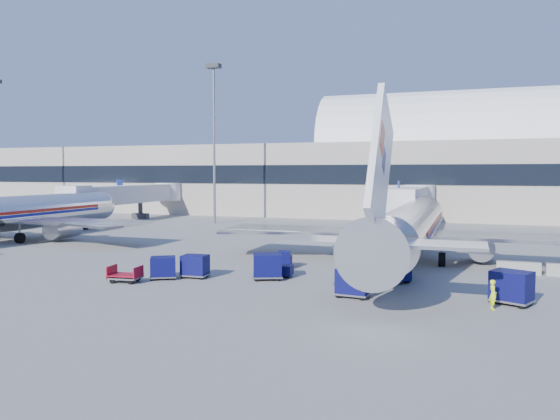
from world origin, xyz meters
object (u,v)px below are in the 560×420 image
at_px(barrier_near, 518,268).
at_px(tug_left, 285,260).
at_px(jetbridge_near, 412,199).
at_px(tug_right, 393,270).
at_px(cart_train_b, 195,266).
at_px(cart_open_red, 126,277).
at_px(cart_train_c, 163,267).
at_px(cart_train_a, 268,266).
at_px(jetbridge_mid, 132,195).
at_px(airliner_main, 410,227).
at_px(mast_west, 214,120).
at_px(airliner_mid, 7,214).
at_px(ramp_worker, 493,295).
at_px(cart_solo_near, 353,282).
at_px(cart_solo_far, 512,287).
at_px(tug_lead, 276,268).

height_order(barrier_near, tug_left, tug_left).
relative_size(jetbridge_near, tug_right, 9.85).
height_order(cart_train_b, cart_open_red, cart_train_b).
bearing_deg(cart_open_red, barrier_near, 18.43).
bearing_deg(cart_train_c, cart_train_a, -10.94).
bearing_deg(tug_right, jetbridge_mid, -166.56).
height_order(airliner_main, cart_open_red, airliner_main).
height_order(jetbridge_near, mast_west, mast_west).
distance_m(airliner_mid, ramp_worker, 49.91).
bearing_deg(cart_train_a, cart_solo_near, -48.63).
height_order(barrier_near, cart_train_c, cart_train_c).
bearing_deg(cart_train_c, airliner_main, 10.64).
distance_m(tug_right, cart_train_c, 15.75).
xyz_separation_m(barrier_near, cart_solo_far, (-1.14, -10.04, 0.55)).
height_order(jetbridge_near, cart_solo_near, jetbridge_near).
relative_size(airliner_main, jetbridge_mid, 1.35).
xyz_separation_m(jetbridge_mid, cart_open_red, (27.26, -40.73, -3.54)).
distance_m(jetbridge_near, ramp_worker, 41.33).
height_order(airliner_mid, ramp_worker, airliner_mid).
height_order(jetbridge_near, cart_train_b, jetbridge_near).
distance_m(barrier_near, tug_left, 17.16).
relative_size(tug_lead, cart_train_c, 0.98).
height_order(airliner_mid, cart_solo_near, airliner_mid).
xyz_separation_m(tug_left, cart_open_red, (-8.26, -8.84, -0.23)).
height_order(tug_lead, tug_right, tug_right).
bearing_deg(airliner_mid, cart_train_b, -21.92).
bearing_deg(ramp_worker, tug_left, 43.08).
bearing_deg(airliner_main, airliner_mid, 180.00).
height_order(mast_west, cart_train_a, mast_west).
bearing_deg(jetbridge_mid, barrier_near, -28.80).
height_order(tug_lead, cart_train_a, cart_train_a).
distance_m(cart_train_c, cart_open_red, 2.58).
bearing_deg(airliner_mid, ramp_worker, -16.40).
distance_m(tug_lead, cart_train_c, 7.87).
bearing_deg(airliner_mid, cart_solo_near, -18.84).
bearing_deg(jetbridge_mid, airliner_main, -30.64).
bearing_deg(jetbridge_near, cart_train_c, -108.37).
bearing_deg(jetbridge_near, tug_left, -101.47).
relative_size(airliner_main, cart_train_c, 16.97).
xyz_separation_m(cart_train_a, cart_train_b, (-5.01, -1.04, -0.10)).
relative_size(airliner_mid, jetbridge_near, 1.35).
relative_size(jetbridge_mid, tug_lead, 12.79).
relative_size(tug_right, cart_train_b, 1.47).
bearing_deg(mast_west, cart_open_red, -72.15).
bearing_deg(cart_solo_far, cart_train_b, -158.13).
xyz_separation_m(jetbridge_mid, cart_solo_near, (42.56, -40.00, -3.01)).
relative_size(barrier_near, tug_right, 1.07).
height_order(airliner_mid, jetbridge_mid, airliner_mid).
relative_size(tug_right, cart_train_a, 1.14).
bearing_deg(airliner_main, tug_right, -92.16).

